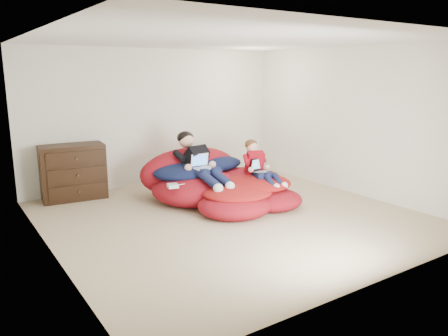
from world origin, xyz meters
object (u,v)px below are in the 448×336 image
laptop_white (202,165)px  laptop_black (260,168)px  younger_boy (259,164)px  dresser (73,172)px  older_boy (197,160)px  beanbag_pile (219,184)px

laptop_white → laptop_black: laptop_white is taller
younger_boy → dresser: bearing=143.8°
older_boy → laptop_black: 1.03m
beanbag_pile → laptop_white: same height
laptop_black → younger_boy: bearing=90.0°
laptop_white → laptop_black: 0.95m
younger_boy → beanbag_pile: bearing=140.5°
younger_boy → laptop_black: 0.08m
older_boy → laptop_white: (-0.00, -0.15, -0.05)m
beanbag_pile → older_boy: bearing=160.1°
younger_boy → laptop_white: 0.93m
beanbag_pile → older_boy: size_ratio=1.72×
laptop_white → beanbag_pile: bearing=4.3°
older_boy → laptop_white: bearing=-90.0°
dresser → younger_boy: bearing=-36.2°
older_boy → laptop_black: older_boy is taller
beanbag_pile → dresser: bearing=144.7°
dresser → older_boy: older_boy is taller
beanbag_pile → older_boy: 0.55m
beanbag_pile → laptop_black: bearing=-41.7°
younger_boy → laptop_white: (-0.84, 0.39, 0.02)m
older_boy → laptop_black: bearing=-34.2°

